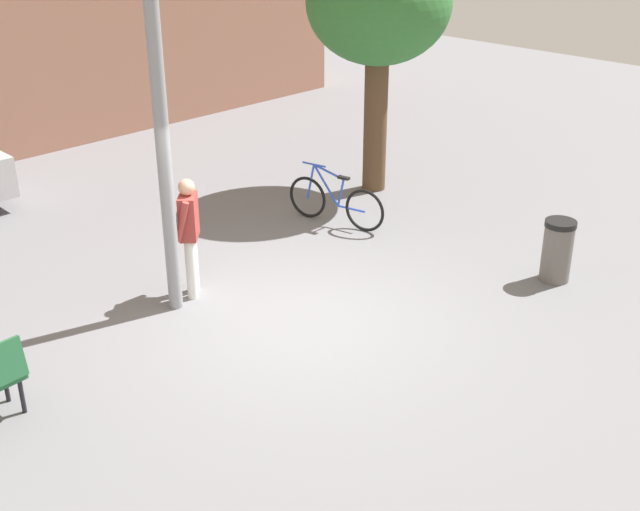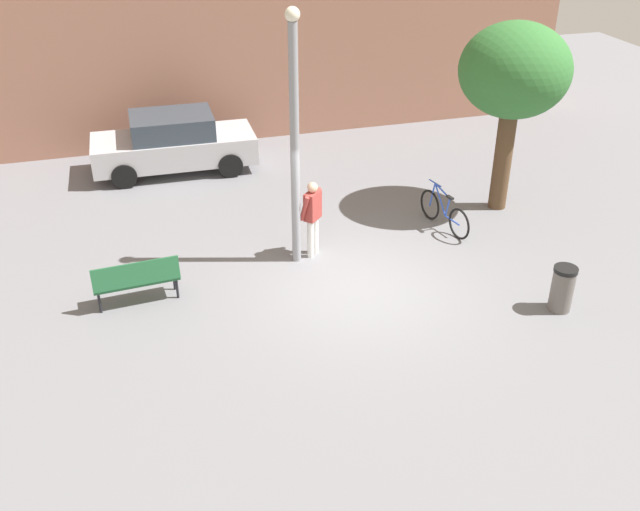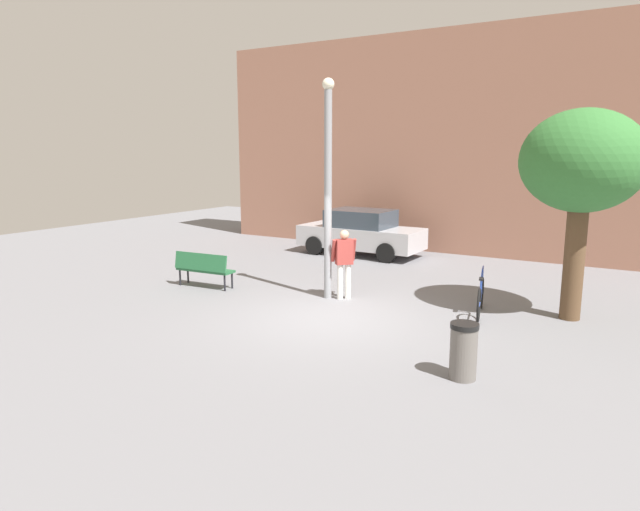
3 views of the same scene
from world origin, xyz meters
TOP-DOWN VIEW (x-y plane):
  - ground_plane at (0.00, 0.00)m, footprint 36.00×36.00m
  - building_facade at (0.00, 9.71)m, footprint 18.78×2.00m
  - lamppost at (-0.89, 1.43)m, footprint 0.28×0.28m
  - person_by_lamppost at (-0.51, 1.55)m, footprint 0.58×0.58m
  - park_bench at (-4.18, 0.67)m, footprint 1.63×0.59m
  - plaza_tree at (4.39, 2.56)m, footprint 2.46×2.46m
  - bicycle_blue at (2.67, 1.89)m, footprint 0.41×1.78m
  - parked_car_silver at (-2.78, 6.96)m, footprint 4.23×1.89m
  - trash_bin at (3.37, -1.74)m, footprint 0.44×0.44m

SIDE VIEW (x-z plane):
  - ground_plane at x=0.00m, z-range 0.00..0.00m
  - bicycle_blue at x=2.67m, z-range -0.10..0.87m
  - trash_bin at x=3.37m, z-range 0.00..0.90m
  - park_bench at x=-4.18m, z-range 0.08..1.01m
  - parked_car_silver at x=-2.78m, z-range 0.00..1.55m
  - person_by_lamppost at x=-0.51m, z-range 0.13..1.80m
  - lamppost at x=-0.89m, z-range 0.18..5.31m
  - plaza_tree at x=4.39m, z-range 1.06..5.42m
  - building_facade at x=0.00m, z-range 0.00..7.50m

